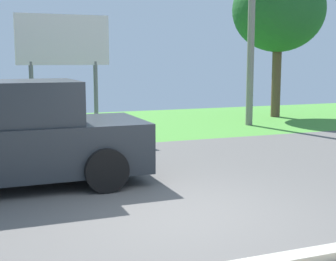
{
  "coord_description": "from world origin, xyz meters",
  "views": [
    {
      "loc": [
        -2.6,
        -6.2,
        2.24
      ],
      "look_at": [
        0.2,
        1.0,
        1.1
      ],
      "focal_mm": 51.16,
      "sensor_mm": 36.0,
      "label": 1
    }
  ],
  "objects": [
    {
      "name": "tree_left_far",
      "position": [
        8.27,
        9.97,
        4.15
      ],
      "size": [
        3.58,
        3.58,
        5.8
      ],
      "color": "brown",
      "rests_on": "ground_plane"
    },
    {
      "name": "utility_pole",
      "position": [
        6.01,
        8.18,
        3.46
      ],
      "size": [
        1.8,
        0.24,
        6.57
      ],
      "color": "gray",
      "rests_on": "ground_plane"
    },
    {
      "name": "ground_plane",
      "position": [
        0.0,
        2.95,
        -0.05
      ],
      "size": [
        40.0,
        22.0,
        0.2
      ],
      "color": "#565451"
    },
    {
      "name": "roadside_billboard",
      "position": [
        -0.42,
        7.53,
        2.55
      ],
      "size": [
        2.6,
        0.12,
        3.5
      ],
      "color": "slate",
      "rests_on": "ground_plane"
    }
  ]
}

